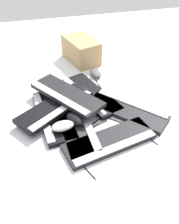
# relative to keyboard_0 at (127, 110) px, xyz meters

# --- Properties ---
(ground_plane) EXTENTS (3.20, 3.20, 0.00)m
(ground_plane) POSITION_rel_keyboard_0_xyz_m (-0.22, -0.03, -0.01)
(ground_plane) COLOR silver
(keyboard_0) EXTENTS (0.41, 0.43, 0.03)m
(keyboard_0) POSITION_rel_keyboard_0_xyz_m (0.00, 0.00, 0.00)
(keyboard_0) COLOR black
(keyboard_0) RESTS_ON ground
(keyboard_1) EXTENTS (0.28, 0.46, 0.03)m
(keyboard_1) POSITION_rel_keyboard_0_xyz_m (-0.16, 0.19, 0.00)
(keyboard_1) COLOR black
(keyboard_1) RESTS_ON ground
(keyboard_2) EXTENTS (0.19, 0.45, 0.03)m
(keyboard_2) POSITION_rel_keyboard_0_xyz_m (-0.40, 0.06, 0.00)
(keyboard_2) COLOR black
(keyboard_2) RESTS_ON ground
(keyboard_3) EXTENTS (0.17, 0.45, 0.03)m
(keyboard_3) POSITION_rel_keyboard_0_xyz_m (-0.29, -0.05, 0.00)
(keyboard_3) COLOR #232326
(keyboard_3) RESTS_ON ground
(keyboard_4) EXTENTS (0.46, 0.24, 0.03)m
(keyboard_4) POSITION_rel_keyboard_0_xyz_m (-0.16, -0.20, 0.00)
(keyboard_4) COLOR black
(keyboard_4) RESTS_ON ground
(keyboard_5) EXTENTS (0.45, 0.37, 0.03)m
(keyboard_5) POSITION_rel_keyboard_0_xyz_m (-0.38, 0.08, 0.03)
(keyboard_5) COLOR black
(keyboard_5) RESTS_ON keyboard_2
(keyboard_6) EXTENTS (0.37, 0.45, 0.03)m
(keyboard_6) POSITION_rel_keyboard_0_xyz_m (-0.31, 0.14, 0.06)
(keyboard_6) COLOR black
(keyboard_6) RESTS_ON keyboard_5
(mouse_0) EXTENTS (0.13, 0.12, 0.04)m
(mouse_0) POSITION_rel_keyboard_0_xyz_m (-0.21, 0.20, 0.04)
(mouse_0) COLOR black
(mouse_0) RESTS_ON keyboard_1
(mouse_1) EXTENTS (0.07, 0.11, 0.04)m
(mouse_1) POSITION_rel_keyboard_0_xyz_m (-0.07, 0.40, 0.01)
(mouse_1) COLOR #4C4C51
(mouse_1) RESTS_ON ground
(mouse_2) EXTENTS (0.12, 0.08, 0.04)m
(mouse_2) POSITION_rel_keyboard_0_xyz_m (-0.37, -0.08, 0.04)
(mouse_2) COLOR silver
(mouse_2) RESTS_ON keyboard_3
(mouse_3) EXTENTS (0.11, 0.13, 0.04)m
(mouse_3) POSITION_rel_keyboard_0_xyz_m (-0.30, -0.04, 0.04)
(mouse_3) COLOR black
(mouse_3) RESTS_ON keyboard_3
(cable_0) EXTENTS (0.36, 0.25, 0.01)m
(cable_0) POSITION_rel_keyboard_0_xyz_m (-0.09, -0.10, -0.01)
(cable_0) COLOR black
(cable_0) RESTS_ON ground
(cable_1) EXTENTS (0.26, 0.74, 0.01)m
(cable_1) POSITION_rel_keyboard_0_xyz_m (-0.17, -0.02, -0.01)
(cable_1) COLOR black
(cable_1) RESTS_ON ground
(cardboard_box) EXTENTS (0.25, 0.32, 0.16)m
(cardboard_box) POSITION_rel_keyboard_0_xyz_m (-0.12, 0.64, 0.07)
(cardboard_box) COLOR tan
(cardboard_box) RESTS_ON ground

